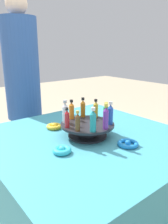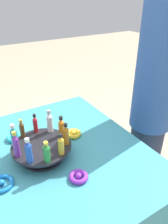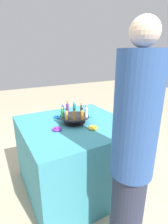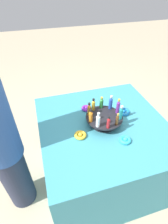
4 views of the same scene
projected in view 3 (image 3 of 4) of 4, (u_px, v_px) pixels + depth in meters
The scene contains 18 objects.
ground_plane at pixel (76, 183), 1.95m from camera, with size 12.00×12.00×0.00m, color tan.
party_table at pixel (75, 155), 1.84m from camera, with size 1.01×1.01×0.73m.
display_stand at pixel (75, 119), 1.71m from camera, with size 0.29×0.29×0.07m.
bottle_brown at pixel (81, 108), 1.78m from camera, with size 0.02×0.02×0.10m.
bottle_teal at pixel (74, 107), 1.79m from camera, with size 0.03×0.03×0.12m.
bottle_purple at pixel (67, 107), 1.77m from camera, with size 0.03×0.03×0.13m.
bottle_blue at pixel (63, 109), 1.71m from camera, with size 0.03×0.03×0.12m.
bottle_green at pixel (62, 113), 1.64m from camera, with size 0.03×0.03×0.10m.
bottle_gold at pixel (67, 115), 1.59m from camera, with size 0.03×0.03×0.11m.
bottle_amber at pixel (74, 115), 1.57m from camera, with size 0.03×0.03×0.11m.
bottle_orange at pixel (82, 114), 1.59m from camera, with size 0.03×0.03×0.11m.
bottle_clear at pixel (86, 111), 1.65m from camera, with size 0.03×0.03×0.12m.
bottle_red at pixel (86, 110), 1.72m from camera, with size 0.02×0.02×0.10m.
ribbon_bow_purple at pixel (57, 129), 1.55m from camera, with size 0.09×0.09×0.03m.
ribbon_bow_gold at pixel (93, 128), 1.58m from camera, with size 0.09×0.09×0.03m.
ribbon_bow_teal at pixel (89, 116), 1.88m from camera, with size 0.09×0.09×0.04m.
ribbon_bow_blue at pixel (59, 117), 1.86m from camera, with size 0.10×0.10×0.03m.
person_figure at pixel (132, 154), 1.08m from camera, with size 0.27×0.27×1.56m.
Camera 3 is at (-0.71, -1.43, 1.38)m, focal length 28.00 mm.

